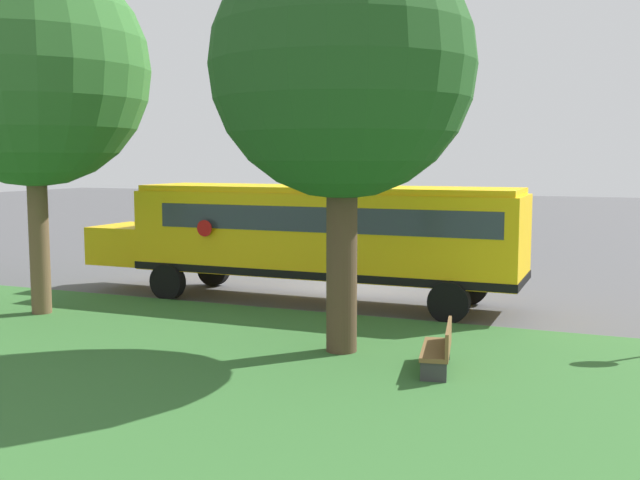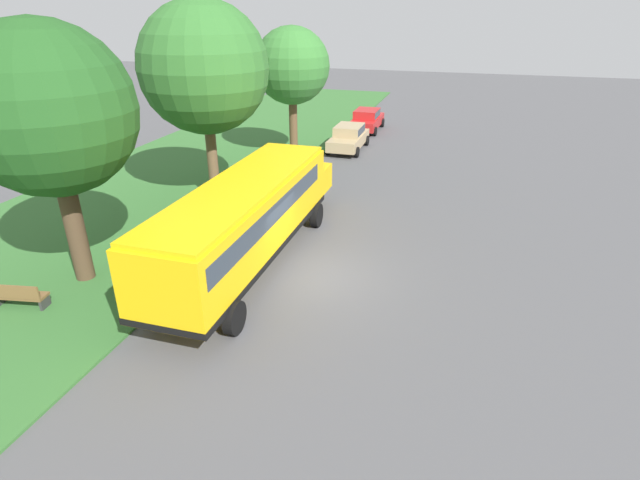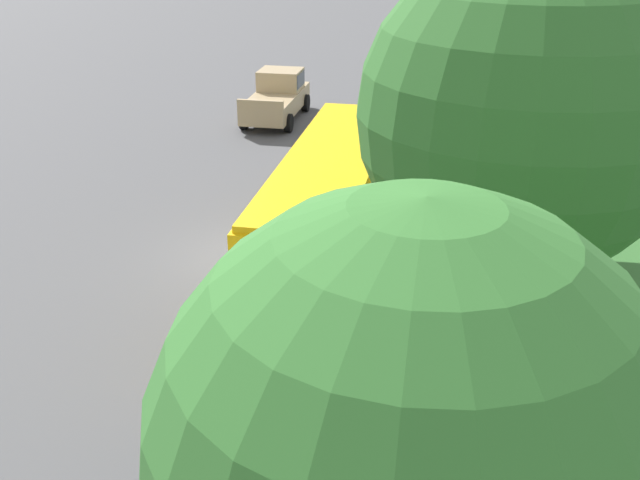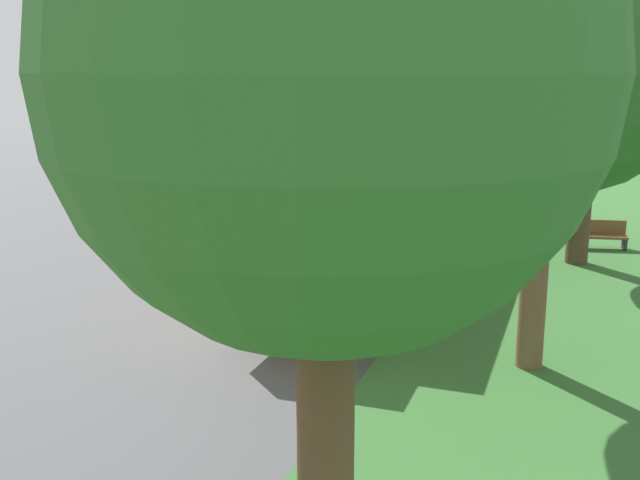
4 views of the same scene
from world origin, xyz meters
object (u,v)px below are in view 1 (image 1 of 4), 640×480
(oak_tree_beside_bus, at_px, (343,64))
(park_bench, at_px, (440,349))
(oak_tree_roadside_mid, at_px, (31,67))
(school_bus, at_px, (315,232))

(oak_tree_beside_bus, distance_m, park_bench, 5.71)
(oak_tree_beside_bus, xyz_separation_m, oak_tree_roadside_mid, (0.56, 8.26, 0.37))
(oak_tree_beside_bus, relative_size, oak_tree_roadside_mid, 0.93)
(school_bus, height_order, oak_tree_beside_bus, oak_tree_beside_bus)
(oak_tree_beside_bus, bearing_deg, park_bench, -108.76)
(school_bus, relative_size, oak_tree_beside_bus, 1.51)
(oak_tree_roadside_mid, relative_size, park_bench, 5.30)
(oak_tree_roadside_mid, bearing_deg, oak_tree_beside_bus, -93.91)
(school_bus, bearing_deg, oak_tree_roadside_mid, 126.77)
(school_bus, bearing_deg, park_bench, -139.39)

